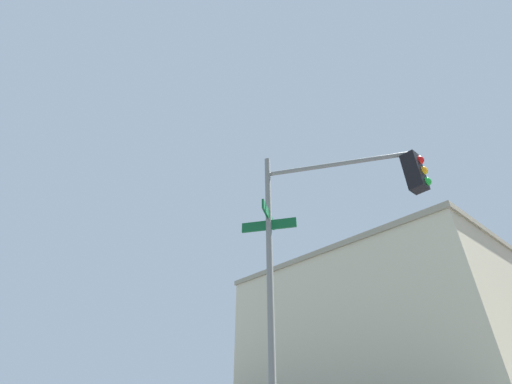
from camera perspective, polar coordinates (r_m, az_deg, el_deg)
traffic_signal_near at (r=6.35m, az=13.67°, el=-5.56°), size 3.00×2.26×6.07m
building_stucco at (r=32.49m, az=23.43°, el=-22.61°), size 20.12×19.68×10.96m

